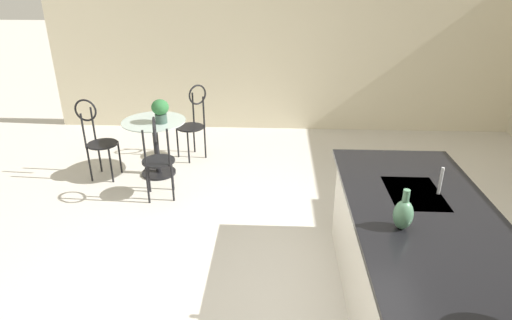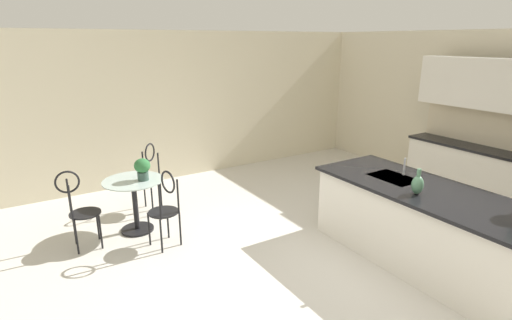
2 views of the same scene
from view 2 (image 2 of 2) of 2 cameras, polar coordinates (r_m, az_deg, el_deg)
ground_plane at (r=4.82m, az=13.65°, el=-15.46°), size 40.00×40.00×0.00m
wall_left_window at (r=7.75m, az=-8.62°, el=7.81°), size 0.12×7.80×2.70m
kitchen_island at (r=5.04m, az=23.39°, el=-8.96°), size 2.80×1.06×0.92m
back_counter_run at (r=7.28m, az=29.74°, el=-1.78°), size 2.44×0.64×1.52m
upper_cabinet_run at (r=6.99m, az=31.31°, el=9.19°), size 2.40×0.36×0.76m
bistro_table at (r=5.69m, az=-16.91°, el=-5.54°), size 0.80×0.80×0.74m
chair_near_window at (r=5.42m, az=-23.96°, el=-5.99°), size 0.40×0.49×1.04m
chair_by_island at (r=6.28m, az=-15.11°, el=-2.03°), size 0.54×0.54×1.04m
chair_toward_desk at (r=5.10m, az=-12.81°, el=-6.29°), size 0.52×0.46×1.04m
sink_faucet at (r=5.28m, az=20.42°, el=-0.88°), size 0.02×0.02×0.22m
potted_plant_on_table at (r=5.49m, az=-15.92°, el=-1.09°), size 0.21×0.21×0.30m
vase_on_counter at (r=4.68m, az=22.08°, el=-3.27°), size 0.13×0.13×0.29m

